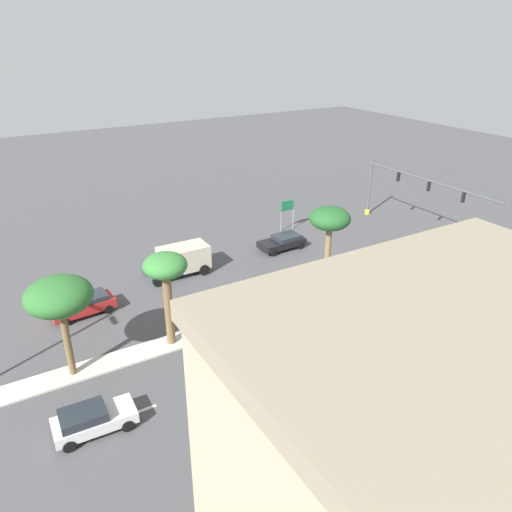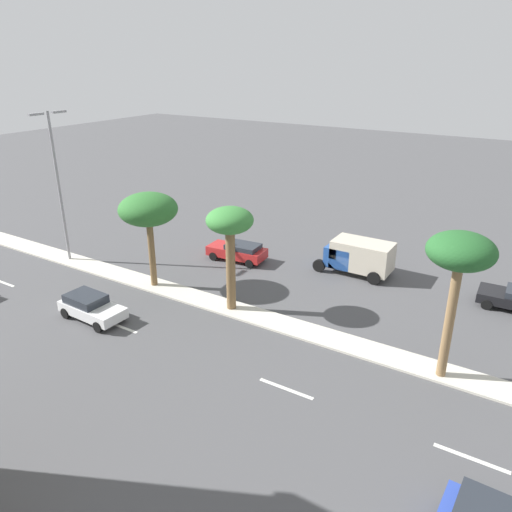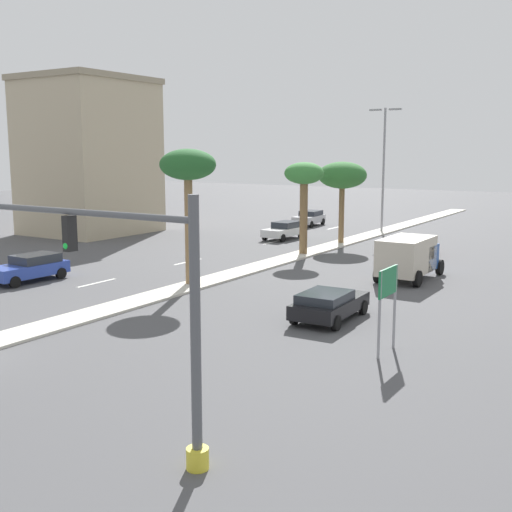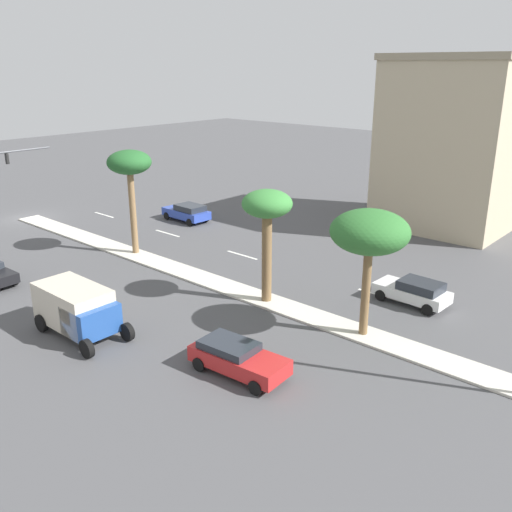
# 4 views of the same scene
# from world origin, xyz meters

# --- Properties ---
(ground_plane) EXTENTS (160.00, 160.00, 0.00)m
(ground_plane) POSITION_xyz_m (0.00, 26.29, 0.00)
(ground_plane) COLOR #4C4C4F
(median_curb) EXTENTS (1.80, 67.61, 0.12)m
(median_curb) POSITION_xyz_m (0.00, 33.80, 0.06)
(median_curb) COLOR beige
(median_curb) RESTS_ON ground
(lane_stripe_left) EXTENTS (0.20, 2.80, 0.01)m
(lane_stripe_left) POSITION_xyz_m (-5.04, 12.68, 0.01)
(lane_stripe_left) COLOR silver
(lane_stripe_left) RESTS_ON ground
(lane_stripe_inboard) EXTENTS (0.20, 2.80, 0.01)m
(lane_stripe_inboard) POSITION_xyz_m (-5.04, 20.77, 0.01)
(lane_stripe_inboard) COLOR silver
(lane_stripe_inboard) RESTS_ON ground
(lane_stripe_front) EXTENTS (0.20, 2.80, 0.01)m
(lane_stripe_front) POSITION_xyz_m (-5.04, 31.65, 0.01)
(lane_stripe_front) COLOR silver
(lane_stripe_front) RESTS_ON ground
(lane_stripe_right) EXTENTS (0.20, 2.80, 0.01)m
(lane_stripe_right) POSITION_xyz_m (-5.04, 42.91, 0.01)
(lane_stripe_right) COLOR silver
(lane_stripe_right) RESTS_ON ground
(traffic_signal_gantry) EXTENTS (15.95, 0.53, 6.31)m
(traffic_signal_gantry) POSITION_xyz_m (8.21, -0.92, 4.08)
(traffic_signal_gantry) COLOR #515459
(traffic_signal_gantry) RESTS_ON ground
(directional_road_sign) EXTENTS (0.10, 1.67, 3.14)m
(directional_road_sign) POSITION_xyz_m (12.98, 9.51, 2.29)
(directional_road_sign) COLOR gray
(directional_road_sign) RESTS_ON ground
(commercial_building) EXTENTS (9.27, 9.97, 13.53)m
(commercial_building) POSITION_xyz_m (-21.89, 28.24, 6.78)
(commercial_building) COLOR tan
(commercial_building) RESTS_ON ground
(palm_tree_inboard) EXTENTS (2.99, 2.99, 7.22)m
(palm_tree_inboard) POSITION_xyz_m (-0.28, 14.91, 6.26)
(palm_tree_inboard) COLOR olive
(palm_tree_inboard) RESTS_ON median_curb
(palm_tree_center) EXTENTS (2.74, 2.74, 6.33)m
(palm_tree_center) POSITION_xyz_m (0.02, 27.31, 5.33)
(palm_tree_center) COLOR brown
(palm_tree_center) RESTS_ON median_curb
(palm_tree_mid) EXTENTS (3.76, 3.76, 6.28)m
(palm_tree_mid) POSITION_xyz_m (0.01, 33.56, 5.29)
(palm_tree_mid) COLOR brown
(palm_tree_mid) RESTS_ON median_curb
(street_lamp_trailing) EXTENTS (2.90, 0.24, 10.78)m
(street_lamp_trailing) POSITION_xyz_m (0.02, 42.10, 6.37)
(street_lamp_trailing) COLOR gray
(street_lamp_trailing) RESTS_ON median_curb
(sedan_black_inboard) EXTENTS (2.25, 4.42, 1.30)m
(sedan_black_inboard) POSITION_xyz_m (9.22, 12.53, 0.72)
(sedan_black_inboard) COLOR black
(sedan_black_inboard) RESTS_ON ground
(sedan_blue_near) EXTENTS (2.16, 4.40, 1.47)m
(sedan_blue_near) POSITION_xyz_m (-8.62, 11.10, 0.78)
(sedan_blue_near) COLOR #2D47AD
(sedan_blue_near) RESTS_ON ground
(sedan_red_left) EXTENTS (2.21, 4.53, 1.37)m
(sedan_red_left) POSITION_xyz_m (6.71, 31.29, 0.75)
(sedan_red_left) COLOR red
(sedan_red_left) RESTS_ON ground
(sedan_white_right) EXTENTS (2.04, 4.16, 1.43)m
(sedan_white_right) POSITION_xyz_m (-5.20, 33.67, 0.76)
(sedan_white_right) COLOR silver
(sedan_white_right) RESTS_ON ground
(sedan_silver_front) EXTENTS (2.21, 4.18, 1.44)m
(sedan_silver_front) POSITION_xyz_m (-7.91, 43.31, 0.77)
(sedan_silver_front) COLOR #B2B2B7
(sedan_silver_front) RESTS_ON ground
(box_truck) EXTENTS (2.51, 5.22, 2.43)m
(box_truck) POSITION_xyz_m (9.15, 22.89, 1.34)
(box_truck) COLOR #234C99
(box_truck) RESTS_ON ground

